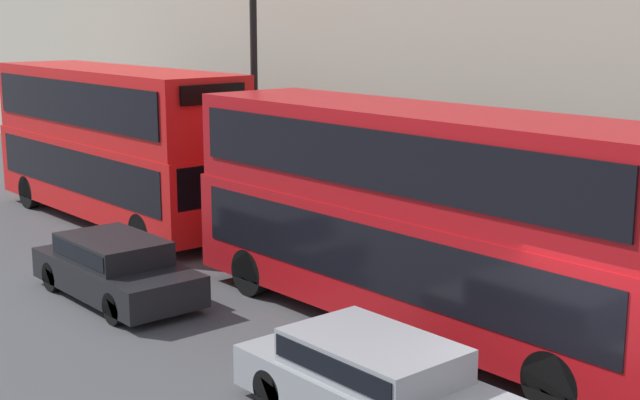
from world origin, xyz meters
The scene contains 5 objects.
bus_leading centered at (1.60, 4.43, 2.29)m, with size 2.59×10.73×4.14m.
bus_second_in_queue centered at (1.60, 16.18, 2.40)m, with size 2.59×10.13×4.36m.
car_dark_sedan centered at (-1.80, 2.07, 0.70)m, with size 1.81×4.53×1.30m.
car_hatchback centered at (-1.80, 9.82, 0.69)m, with size 1.77×4.34×1.29m.
street_lamp centered at (3.29, 11.82, 4.23)m, with size 0.44×0.44×6.90m.
Camera 1 is at (-10.09, -6.42, 5.76)m, focal length 50.00 mm.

